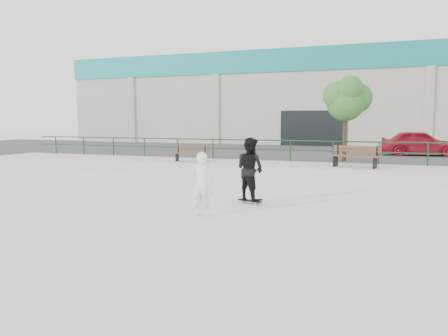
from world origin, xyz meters
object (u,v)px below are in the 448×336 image
at_px(seated_skater, 202,184).
at_px(red_car, 420,143).
at_px(skateboard, 250,201).
at_px(bench_left, 191,154).
at_px(tree, 347,98).
at_px(bench_right, 355,156).
at_px(standing_skater, 250,169).

bearing_deg(seated_skater, red_car, -114.20).
xyz_separation_m(red_car, skateboard, (-5.55, -14.42, -1.13)).
bearing_deg(bench_left, seated_skater, -73.96).
height_order(tree, red_car, tree).
height_order(bench_right, red_car, red_car).
xyz_separation_m(bench_left, red_car, (10.56, 7.71, 0.34)).
xyz_separation_m(bench_left, bench_right, (7.61, 0.07, 0.09)).
distance_m(bench_left, tree, 7.93).
xyz_separation_m(red_car, seated_skater, (-6.22, -16.47, -0.37)).
distance_m(bench_right, skateboard, 7.31).
xyz_separation_m(skateboard, standing_skater, (0.00, 0.00, 0.96)).
bearing_deg(standing_skater, bench_left, -27.12).
bearing_deg(bench_left, red_car, 25.80).
distance_m(tree, standing_skater, 9.97).
relative_size(tree, seated_skater, 2.41).
bearing_deg(skateboard, red_car, 86.24).
distance_m(red_car, standing_skater, 15.45).
xyz_separation_m(bench_right, skateboard, (-2.59, -6.78, -0.88)).
relative_size(bench_left, red_car, 0.40).
xyz_separation_m(bench_right, seated_skater, (-3.26, -8.82, -0.11)).
relative_size(skateboard, seated_skater, 0.48).
xyz_separation_m(tree, seated_skater, (-2.60, -11.50, -2.70)).
bearing_deg(red_car, tree, 139.48).
xyz_separation_m(bench_right, tree, (-0.66, 2.68, 2.59)).
height_order(tree, seated_skater, tree).
height_order(bench_left, bench_right, bench_right).
relative_size(tree, skateboard, 5.04).
distance_m(tree, skateboard, 10.26).
bearing_deg(standing_skater, skateboard, 116.10).
xyz_separation_m(skateboard, seated_skater, (-0.67, -2.05, 0.77)).
relative_size(bench_right, seated_skater, 1.22).
relative_size(bench_left, standing_skater, 0.88).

